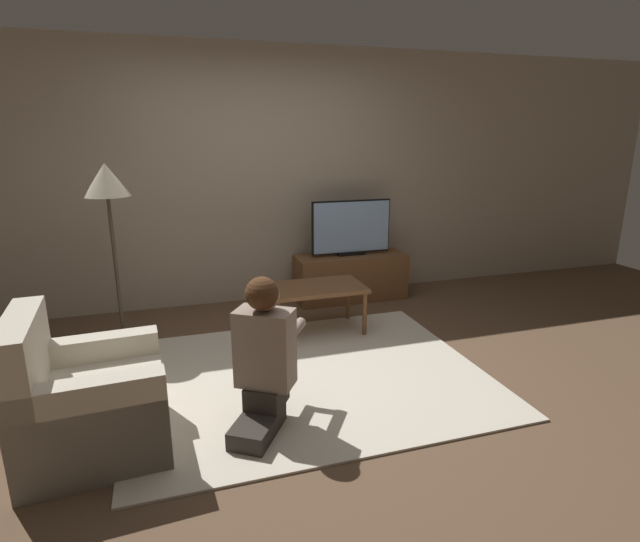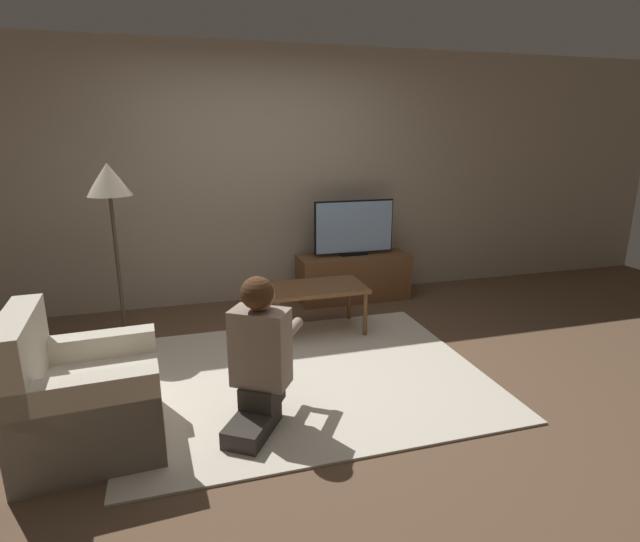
{
  "view_description": "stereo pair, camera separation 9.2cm",
  "coord_description": "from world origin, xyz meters",
  "views": [
    {
      "loc": [
        -0.93,
        -3.23,
        1.75
      ],
      "look_at": [
        0.27,
        0.55,
        0.65
      ],
      "focal_mm": 28.0,
      "sensor_mm": 36.0,
      "label": 1
    },
    {
      "loc": [
        -0.84,
        -3.26,
        1.75
      ],
      "look_at": [
        0.27,
        0.55,
        0.65
      ],
      "focal_mm": 28.0,
      "sensor_mm": 36.0,
      "label": 2
    }
  ],
  "objects": [
    {
      "name": "ground_plane",
      "position": [
        0.0,
        0.0,
        0.0
      ],
      "size": [
        10.0,
        10.0,
        0.0
      ],
      "primitive_type": "plane",
      "color": "brown"
    },
    {
      "name": "wall_back",
      "position": [
        0.0,
        1.93,
        1.3
      ],
      "size": [
        10.0,
        0.06,
        2.6
      ],
      "color": "tan",
      "rests_on": "ground_plane"
    },
    {
      "name": "rug",
      "position": [
        0.0,
        0.0,
        0.01
      ],
      "size": [
        2.56,
        2.07,
        0.02
      ],
      "color": "beige",
      "rests_on": "ground_plane"
    },
    {
      "name": "tv_stand",
      "position": [
        0.95,
        1.6,
        0.24
      ],
      "size": [
        1.19,
        0.41,
        0.49
      ],
      "color": "brown",
      "rests_on": "ground_plane"
    },
    {
      "name": "tv",
      "position": [
        0.95,
        1.6,
        0.79
      ],
      "size": [
        0.86,
        0.08,
        0.58
      ],
      "color": "black",
      "rests_on": "tv_stand"
    },
    {
      "name": "coffee_table",
      "position": [
        0.3,
        0.8,
        0.39
      ],
      "size": [
        0.86,
        0.5,
        0.44
      ],
      "color": "brown",
      "rests_on": "ground_plane"
    },
    {
      "name": "floor_lamp",
      "position": [
        -1.35,
        1.12,
        1.28
      ],
      "size": [
        0.36,
        0.36,
        1.52
      ],
      "color": "#4C4233",
      "rests_on": "ground_plane"
    },
    {
      "name": "armchair",
      "position": [
        -1.42,
        -0.48,
        0.29
      ],
      "size": [
        0.8,
        0.78,
        0.84
      ],
      "rotation": [
        0.0,
        0.0,
        1.64
      ],
      "color": "beige",
      "rests_on": "ground_plane"
    },
    {
      "name": "person_kneeling",
      "position": [
        -0.42,
        -0.51,
        0.48
      ],
      "size": [
        0.62,
        0.78,
        0.94
      ],
      "rotation": [
        0.0,
        0.0,
        2.57
      ],
      "color": "#332D28",
      "rests_on": "rug"
    }
  ]
}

